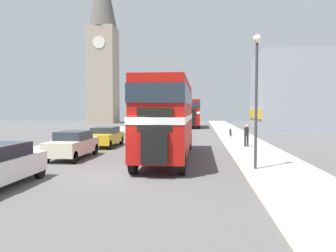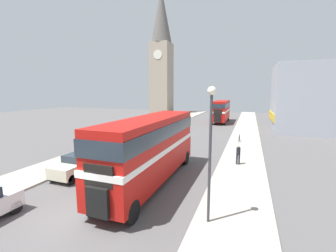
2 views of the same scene
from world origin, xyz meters
name	(u,v)px [view 1 (image 1 of 2)]	position (x,y,z in m)	size (l,w,h in m)	color
ground_plane	(121,176)	(0.00, 0.00, 0.00)	(120.00, 120.00, 0.00)	#565454
sidewalk_right	(289,178)	(6.75, 0.00, 0.06)	(3.50, 120.00, 0.12)	#A8A093
double_decker_bus	(168,114)	(1.47, 4.87, 2.50)	(2.38, 10.83, 4.20)	#B2140F
bus_distant	(192,111)	(1.98, 35.95, 2.45)	(2.47, 9.36, 4.11)	#B2140F
car_parked_mid	(73,144)	(-3.86, 4.51, 0.78)	(1.68, 4.23, 1.52)	beige
car_parked_far	(105,136)	(-3.73, 10.27, 0.74)	(1.83, 4.28, 1.42)	gold
pedestrian_walking	(246,134)	(6.48, 10.24, 1.00)	(0.31, 0.31, 1.55)	#282833
bicycle_on_pavement	(230,132)	(6.17, 19.07, 0.48)	(0.05, 1.76, 0.78)	black
street_lamp	(257,82)	(5.69, 1.55, 3.96)	(0.36, 0.36, 5.86)	#38383D
church_tower	(103,38)	(-15.83, 50.07, 16.67)	(5.40, 5.40, 32.57)	tan
shop_building_block	(319,92)	(18.14, 29.97, 4.86)	(15.73, 9.38, 9.73)	#999EA8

